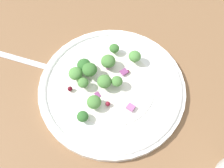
% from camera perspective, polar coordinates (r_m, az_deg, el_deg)
% --- Properties ---
extents(ground_plane, '(1.80, 1.80, 0.02)m').
position_cam_1_polar(ground_plane, '(0.55, 1.71, -1.60)').
color(ground_plane, brown).
extents(plate, '(0.28, 0.28, 0.02)m').
position_cam_1_polar(plate, '(0.53, -0.00, -0.99)').
color(plate, white).
rests_on(plate, ground_plane).
extents(dressing_pool, '(0.16, 0.16, 0.00)m').
position_cam_1_polar(dressing_pool, '(0.52, 0.00, -0.76)').
color(dressing_pool, white).
rests_on(dressing_pool, plate).
extents(broccoli_floret_0, '(0.03, 0.03, 0.03)m').
position_cam_1_polar(broccoli_floret_0, '(0.53, -5.79, 3.90)').
color(broccoli_floret_0, '#9EC684').
rests_on(broccoli_floret_0, plate).
extents(broccoli_floret_1, '(0.02, 0.02, 0.02)m').
position_cam_1_polar(broccoli_floret_1, '(0.49, -6.06, -6.68)').
color(broccoli_floret_1, '#ADD18E').
rests_on(broccoli_floret_1, plate).
extents(broccoli_floret_2, '(0.03, 0.03, 0.03)m').
position_cam_1_polar(broccoli_floret_2, '(0.49, -3.72, -3.75)').
color(broccoli_floret_2, '#8EB77A').
rests_on(broccoli_floret_2, plate).
extents(broccoli_floret_3, '(0.03, 0.03, 0.03)m').
position_cam_1_polar(broccoli_floret_3, '(0.53, -0.78, 4.66)').
color(broccoli_floret_3, '#8EB77A').
rests_on(broccoli_floret_3, plate).
extents(broccoli_floret_4, '(0.03, 0.03, 0.03)m').
position_cam_1_polar(broccoli_floret_4, '(0.52, -7.50, 2.13)').
color(broccoli_floret_4, '#ADD18E').
rests_on(broccoli_floret_4, plate).
extents(broccoli_floret_5, '(0.02, 0.02, 0.02)m').
position_cam_1_polar(broccoli_floret_5, '(0.51, 1.02, 0.67)').
color(broccoli_floret_5, '#8EB77A').
rests_on(broccoli_floret_5, plate).
extents(broccoli_floret_6, '(0.02, 0.02, 0.02)m').
position_cam_1_polar(broccoli_floret_6, '(0.54, 4.70, 5.68)').
color(broccoli_floret_6, '#8EB77A').
rests_on(broccoli_floret_6, plate).
extents(broccoli_floret_7, '(0.03, 0.03, 0.03)m').
position_cam_1_polar(broccoli_floret_7, '(0.51, -1.59, 0.94)').
color(broccoli_floret_7, '#8EB77A').
rests_on(broccoli_floret_7, plate).
extents(broccoli_floret_8, '(0.02, 0.02, 0.02)m').
position_cam_1_polar(broccoli_floret_8, '(0.51, -5.96, 0.49)').
color(broccoli_floret_8, '#8EB77A').
rests_on(broccoli_floret_8, plate).
extents(broccoli_floret_9, '(0.02, 0.02, 0.02)m').
position_cam_1_polar(broccoli_floret_9, '(0.56, 0.46, 7.34)').
color(broccoli_floret_9, '#9EC684').
rests_on(broccoli_floret_9, plate).
extents(broccoli_floret_10, '(0.03, 0.03, 0.03)m').
position_cam_1_polar(broccoli_floret_10, '(0.52, -4.63, 2.94)').
color(broccoli_floret_10, '#ADD18E').
rests_on(broccoli_floret_10, plate).
extents(cranberry_0, '(0.01, 0.01, 0.01)m').
position_cam_1_polar(cranberry_0, '(0.50, -0.88, -4.09)').
color(cranberry_0, maroon).
rests_on(cranberry_0, plate).
extents(cranberry_1, '(0.01, 0.01, 0.01)m').
position_cam_1_polar(cranberry_1, '(0.52, -8.65, -0.99)').
color(cranberry_1, '#4C0A14').
rests_on(cranberry_1, plate).
extents(cranberry_2, '(0.01, 0.01, 0.01)m').
position_cam_1_polar(cranberry_2, '(0.54, 3.23, 2.57)').
color(cranberry_2, '#4C0A14').
rests_on(cranberry_2, plate).
extents(onion_bit_0, '(0.02, 0.02, 0.00)m').
position_cam_1_polar(onion_bit_0, '(0.54, 2.48, 2.50)').
color(onion_bit_0, '#843D75').
rests_on(onion_bit_0, plate).
extents(onion_bit_1, '(0.01, 0.01, 0.00)m').
position_cam_1_polar(onion_bit_1, '(0.52, -2.98, -2.28)').
color(onion_bit_1, '#843D75').
rests_on(onion_bit_1, plate).
extents(onion_bit_2, '(0.01, 0.01, 0.00)m').
position_cam_1_polar(onion_bit_2, '(0.55, -4.18, 3.63)').
color(onion_bit_2, '#934C84').
rests_on(onion_bit_2, plate).
extents(onion_bit_3, '(0.02, 0.01, 0.00)m').
position_cam_1_polar(onion_bit_3, '(0.54, -0.87, 3.89)').
color(onion_bit_3, '#934C84').
rests_on(onion_bit_3, plate).
extents(onion_bit_4, '(0.02, 0.02, 0.01)m').
position_cam_1_polar(onion_bit_4, '(0.50, 3.88, -4.81)').
color(onion_bit_4, '#A35B93').
rests_on(onion_bit_4, plate).
extents(fork, '(0.08, 0.18, 0.01)m').
position_cam_1_polar(fork, '(0.59, -16.54, 4.33)').
color(fork, silver).
rests_on(fork, ground_plane).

